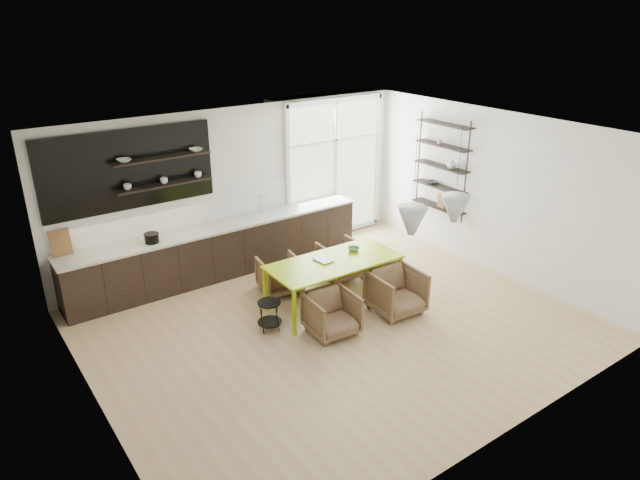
{
  "coord_description": "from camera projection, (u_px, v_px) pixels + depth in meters",
  "views": [
    {
      "loc": [
        -4.6,
        -5.98,
        4.54
      ],
      "look_at": [
        0.11,
        0.6,
        1.18
      ],
      "focal_mm": 32.0,
      "sensor_mm": 36.0,
      "label": 1
    }
  ],
  "objects": [
    {
      "name": "room",
      "position": [
        326.0,
        208.0,
        9.28
      ],
      "size": [
        7.02,
        6.01,
        2.91
      ],
      "color": "tan",
      "rests_on": "ground"
    },
    {
      "name": "kitchen_run",
      "position": [
        215.0,
        244.0,
        10.12
      ],
      "size": [
        5.54,
        0.69,
        2.75
      ],
      "color": "black",
      "rests_on": "ground"
    },
    {
      "name": "right_shelving",
      "position": [
        442.0,
        169.0,
        10.76
      ],
      "size": [
        0.26,
        1.22,
        1.9
      ],
      "color": "black",
      "rests_on": "ground"
    },
    {
      "name": "dining_table",
      "position": [
        334.0,
        264.0,
        9.03
      ],
      "size": [
        2.16,
        1.01,
        0.78
      ],
      "rotation": [
        0.0,
        0.0,
        -0.02
      ],
      "color": "#96C208",
      "rests_on": "ground"
    },
    {
      "name": "armchair_back_left",
      "position": [
        280.0,
        275.0,
        9.62
      ],
      "size": [
        0.76,
        0.77,
        0.61
      ],
      "primitive_type": "imported",
      "rotation": [
        0.0,
        0.0,
        2.97
      ],
      "color": "brown",
      "rests_on": "ground"
    },
    {
      "name": "armchair_back_right",
      "position": [
        341.0,
        260.0,
        10.14
      ],
      "size": [
        0.73,
        0.75,
        0.65
      ],
      "primitive_type": "imported",
      "rotation": [
        0.0,
        0.0,
        3.09
      ],
      "color": "brown",
      "rests_on": "ground"
    },
    {
      "name": "armchair_front_left",
      "position": [
        332.0,
        314.0,
        8.39
      ],
      "size": [
        0.74,
        0.76,
        0.64
      ],
      "primitive_type": "imported",
      "rotation": [
        0.0,
        0.0,
        -0.09
      ],
      "color": "brown",
      "rests_on": "ground"
    },
    {
      "name": "armchair_front_right",
      "position": [
        396.0,
        292.0,
        8.96
      ],
      "size": [
        0.81,
        0.83,
        0.71
      ],
      "primitive_type": "imported",
      "rotation": [
        0.0,
        0.0,
        -0.07
      ],
      "color": "brown",
      "rests_on": "ground"
    },
    {
      "name": "wire_stool",
      "position": [
        269.0,
        312.0,
        8.48
      ],
      "size": [
        0.37,
        0.37,
        0.47
      ],
      "rotation": [
        0.0,
        0.0,
        0.27
      ],
      "color": "black",
      "rests_on": "ground"
    },
    {
      "name": "table_book",
      "position": [
        318.0,
        262.0,
        8.94
      ],
      "size": [
        0.25,
        0.32,
        0.03
      ],
      "primitive_type": "imported",
      "rotation": [
        0.0,
        0.0,
        0.11
      ],
      "color": "white",
      "rests_on": "dining_table"
    },
    {
      "name": "table_bowl",
      "position": [
        354.0,
        249.0,
        9.36
      ],
      "size": [
        0.19,
        0.19,
        0.06
      ],
      "primitive_type": "imported",
      "rotation": [
        0.0,
        0.0,
        -0.03
      ],
      "color": "#4A7D54",
      "rests_on": "dining_table"
    }
  ]
}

